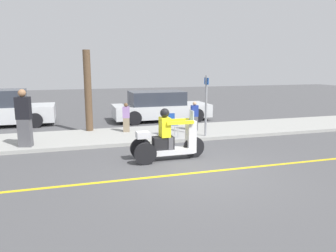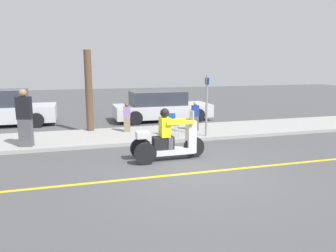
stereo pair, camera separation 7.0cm
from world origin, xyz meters
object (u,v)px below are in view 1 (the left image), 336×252
folding_chair_curbside (170,122)px  street_sign (206,103)px  spectator_near_curb (24,119)px  tree_trunk (88,91)px  parked_car_lot_far (160,107)px  spectator_end_of_line (194,117)px  spectator_with_child (126,118)px  motorcycle_trike (168,141)px

folding_chair_curbside → street_sign: (1.25, -0.38, 0.69)m
spectator_near_curb → tree_trunk: (2.11, 2.04, 0.68)m
folding_chair_curbside → parked_car_lot_far: (0.74, 4.08, 0.05)m
spectator_end_of_line → parked_car_lot_far: 3.41m
spectator_near_curb → folding_chair_curbside: (4.86, 0.17, -0.38)m
spectator_with_child → folding_chair_curbside: (1.40, -1.20, -0.04)m
parked_car_lot_far → tree_trunk: bearing=-147.7°
parked_car_lot_far → folding_chair_curbside: bearing=-100.3°
parked_car_lot_far → street_sign: (0.51, -4.46, 0.64)m
spectator_with_child → spectator_end_of_line: bearing=-10.7°
motorcycle_trike → parked_car_lot_far: size_ratio=0.46×
folding_chair_curbside → spectator_end_of_line: bearing=29.5°
motorcycle_trike → spectator_with_child: size_ratio=1.90×
tree_trunk → folding_chair_curbside: bearing=-34.1°
parked_car_lot_far → tree_trunk: (-3.49, -2.21, 1.01)m
motorcycle_trike → tree_trunk: 4.91m
spectator_end_of_line → folding_chair_curbside: (-1.24, -0.70, -0.05)m
spectator_with_child → street_sign: (2.65, -1.58, 0.65)m
tree_trunk → spectator_end_of_line: bearing=-16.3°
folding_chair_curbside → parked_car_lot_far: bearing=79.7°
spectator_with_child → spectator_near_curb: (-3.47, -1.37, 0.34)m
parked_car_lot_far → street_sign: size_ratio=2.12×
spectator_end_of_line → street_sign: size_ratio=0.52×
spectator_near_curb → folding_chair_curbside: size_ratio=2.23×
spectator_near_curb → street_sign: bearing=-2.0°
spectator_with_child → folding_chair_curbside: size_ratio=1.38×
spectator_with_child → spectator_near_curb: bearing=-158.4°
motorcycle_trike → street_sign: (2.07, 2.11, 0.77)m
tree_trunk → street_sign: 4.61m
spectator_with_child → spectator_end_of_line: (2.63, -0.50, 0.01)m
folding_chair_curbside → parked_car_lot_far: 4.14m
tree_trunk → spectator_with_child: bearing=-26.1°
motorcycle_trike → spectator_near_curb: 4.68m
motorcycle_trike → spectator_end_of_line: motorcycle_trike is taller
folding_chair_curbside → street_sign: street_sign is taller
motorcycle_trike → tree_trunk: (-1.93, 4.36, 1.14)m
motorcycle_trike → spectator_with_child: motorcycle_trike is taller
spectator_near_curb → folding_chair_curbside: bearing=2.0°
spectator_end_of_line → parked_car_lot_far: (-0.50, 3.38, 0.00)m
parked_car_lot_far → spectator_with_child: bearing=-126.6°
folding_chair_curbside → motorcycle_trike: bearing=-108.2°
spectator_near_curb → tree_trunk: size_ratio=0.58×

